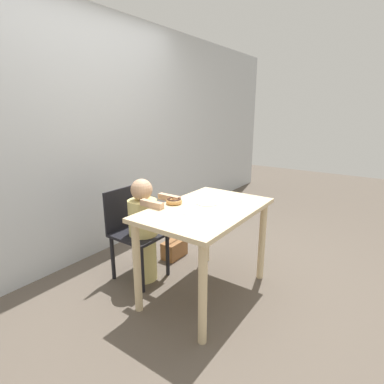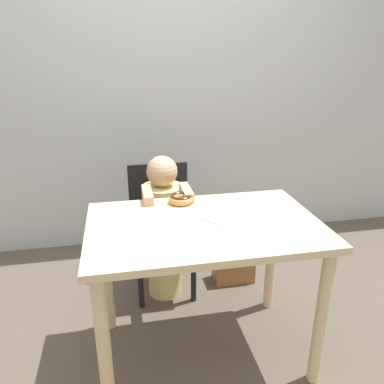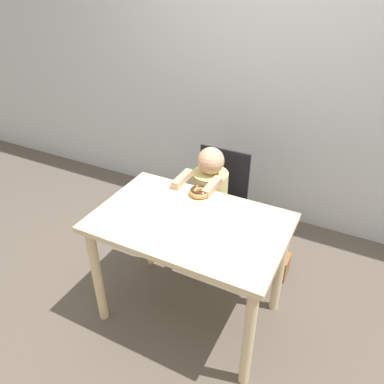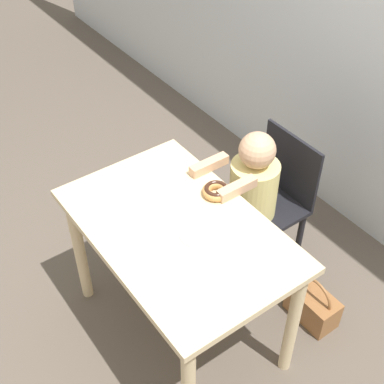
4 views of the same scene
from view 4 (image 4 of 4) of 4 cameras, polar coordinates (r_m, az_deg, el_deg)
The scene contains 8 objects.
ground_plane at distance 2.98m, azimuth -1.26°, elevation -14.18°, with size 12.00×12.00×0.00m, color brown.
dining_table at distance 2.47m, azimuth -1.48°, elevation -5.70°, with size 1.11×0.71×0.77m.
chair at distance 3.01m, azimuth 8.02°, elevation -1.13°, with size 0.40×0.44×0.83m.
child_figure at distance 2.92m, azimuth 6.32°, elevation -1.52°, with size 0.27×0.45×0.95m.
donut at distance 2.52m, azimuth 2.60°, elevation 0.16°, with size 0.13×0.13×0.05m.
napkin at distance 2.46m, azimuth -3.30°, elevation -1.90°, with size 0.25×0.25×0.00m.
handbag at distance 3.01m, azimuth 12.74°, elevation -11.70°, with size 0.28×0.15×0.29m.
plate at distance 2.35m, azimuth 0.79°, elevation -4.45°, with size 0.18×0.18×0.01m.
Camera 4 is at (1.39, -0.93, 2.46)m, focal length 50.00 mm.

